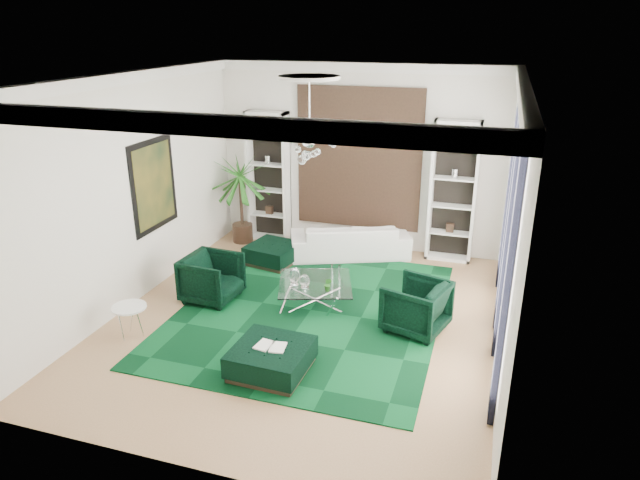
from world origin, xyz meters
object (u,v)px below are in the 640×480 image
(coffee_table, at_px, (315,294))
(palm, at_px, (240,189))
(sofa, at_px, (350,240))
(side_table, at_px, (131,322))
(ottoman_side, at_px, (273,254))
(ottoman_front, at_px, (271,360))
(armchair_right, at_px, (416,307))
(armchair_left, at_px, (212,278))

(coffee_table, bearing_deg, palm, 135.59)
(sofa, bearing_deg, side_table, 38.15)
(ottoman_side, bearing_deg, coffee_table, -47.05)
(ottoman_front, bearing_deg, sofa, 90.65)
(armchair_right, xyz_separation_m, ottoman_side, (-3.10, 1.80, -0.21))
(coffee_table, height_order, ottoman_side, coffee_table)
(armchair_left, height_order, side_table, armchair_left)
(sofa, bearing_deg, coffee_table, 67.67)
(ottoman_front, relative_size, palm, 0.42)
(armchair_right, distance_m, palm, 5.08)
(armchair_left, bearing_deg, ottoman_side, -8.64)
(ottoman_side, bearing_deg, palm, 139.18)
(ottoman_side, height_order, side_table, side_table)
(ottoman_side, xyz_separation_m, ottoman_front, (1.40, -3.55, 0.00))
(side_table, bearing_deg, ottoman_front, -5.95)
(ottoman_side, xyz_separation_m, palm, (-1.10, 0.95, 1.00))
(side_table, distance_m, palm, 4.36)
(sofa, relative_size, armchair_right, 2.68)
(armchair_left, bearing_deg, coffee_table, -74.80)
(sofa, height_order, armchair_left, armchair_left)
(side_table, bearing_deg, palm, 91.35)
(palm, bearing_deg, armchair_left, -75.72)
(armchair_right, distance_m, ottoman_side, 3.59)
(armchair_left, relative_size, palm, 0.37)
(coffee_table, xyz_separation_m, side_table, (-2.35, -1.85, 0.04))
(armchair_right, xyz_separation_m, coffee_table, (-1.75, 0.35, -0.20))
(armchair_right, height_order, palm, palm)
(armchair_left, xyz_separation_m, coffee_table, (1.75, 0.35, -0.20))
(armchair_right, height_order, coffee_table, armchair_right)
(palm, bearing_deg, armchair_right, -33.22)
(armchair_right, xyz_separation_m, palm, (-4.20, 2.75, 0.79))
(armchair_right, bearing_deg, ottoman_side, -103.62)
(coffee_table, distance_m, ottoman_side, 1.98)
(sofa, height_order, armchair_right, armchair_right)
(ottoman_front, bearing_deg, ottoman_side, 111.52)
(coffee_table, bearing_deg, ottoman_front, -88.64)
(sofa, xyz_separation_m, side_table, (-2.35, -4.15, -0.10))
(palm, bearing_deg, side_table, -88.65)
(sofa, distance_m, armchair_right, 3.18)
(side_table, bearing_deg, armchair_right, 20.10)
(palm, bearing_deg, sofa, -2.34)
(sofa, height_order, side_table, sofa)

